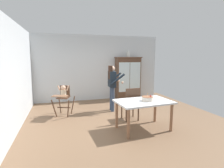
{
  "coord_description": "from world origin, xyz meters",
  "views": [
    {
      "loc": [
        -1.55,
        -4.64,
        1.82
      ],
      "look_at": [
        0.03,
        0.7,
        0.95
      ],
      "focal_mm": 28.04,
      "sensor_mm": 36.0,
      "label": 1
    }
  ],
  "objects_px": {
    "ceramic_vase": "(128,54)",
    "dining_table": "(144,105)",
    "china_cabinet": "(128,78)",
    "adult_person": "(112,83)",
    "high_chair_with_toddler": "(63,95)",
    "birthday_cake": "(147,99)",
    "dining_chair_far_side": "(131,102)"
  },
  "relations": [
    {
      "from": "ceramic_vase",
      "to": "dining_table",
      "type": "height_order",
      "value": "ceramic_vase"
    },
    {
      "from": "dining_table",
      "to": "dining_chair_far_side",
      "type": "distance_m",
      "value": 0.66
    },
    {
      "from": "ceramic_vase",
      "to": "dining_chair_far_side",
      "type": "height_order",
      "value": "ceramic_vase"
    },
    {
      "from": "ceramic_vase",
      "to": "high_chair_with_toddler",
      "type": "bearing_deg",
      "value": -150.94
    },
    {
      "from": "adult_person",
      "to": "dining_chair_far_side",
      "type": "xyz_separation_m",
      "value": [
        0.25,
        -1.07,
        -0.41
      ]
    },
    {
      "from": "ceramic_vase",
      "to": "dining_chair_far_side",
      "type": "relative_size",
      "value": 0.28
    },
    {
      "from": "china_cabinet",
      "to": "ceramic_vase",
      "type": "height_order",
      "value": "ceramic_vase"
    },
    {
      "from": "china_cabinet",
      "to": "ceramic_vase",
      "type": "distance_m",
      "value": 1.02
    },
    {
      "from": "ceramic_vase",
      "to": "dining_table",
      "type": "xyz_separation_m",
      "value": [
        -0.83,
        -3.19,
        -1.29
      ]
    },
    {
      "from": "high_chair_with_toddler",
      "to": "birthday_cake",
      "type": "distance_m",
      "value": 2.62
    },
    {
      "from": "high_chair_with_toddler",
      "to": "birthday_cake",
      "type": "height_order",
      "value": "high_chair_with_toddler"
    },
    {
      "from": "high_chair_with_toddler",
      "to": "dining_chair_far_side",
      "type": "xyz_separation_m",
      "value": [
        1.84,
        -1.03,
        -0.1
      ]
    },
    {
      "from": "china_cabinet",
      "to": "ceramic_vase",
      "type": "bearing_deg",
      "value": 163.5
    },
    {
      "from": "ceramic_vase",
      "to": "adult_person",
      "type": "bearing_deg",
      "value": -127.53
    },
    {
      "from": "ceramic_vase",
      "to": "dining_table",
      "type": "distance_m",
      "value": 3.54
    },
    {
      "from": "china_cabinet",
      "to": "high_chair_with_toddler",
      "type": "relative_size",
      "value": 1.9
    },
    {
      "from": "ceramic_vase",
      "to": "dining_chair_far_side",
      "type": "bearing_deg",
      "value": -109.13
    },
    {
      "from": "birthday_cake",
      "to": "dining_table",
      "type": "bearing_deg",
      "value": 163.96
    },
    {
      "from": "china_cabinet",
      "to": "adult_person",
      "type": "relative_size",
      "value": 1.18
    },
    {
      "from": "china_cabinet",
      "to": "adult_person",
      "type": "bearing_deg",
      "value": -127.9
    },
    {
      "from": "high_chair_with_toddler",
      "to": "china_cabinet",
      "type": "bearing_deg",
      "value": 51.07
    },
    {
      "from": "ceramic_vase",
      "to": "dining_table",
      "type": "bearing_deg",
      "value": -104.54
    },
    {
      "from": "dining_table",
      "to": "adult_person",
      "type": "bearing_deg",
      "value": 100.07
    },
    {
      "from": "adult_person",
      "to": "dining_chair_far_side",
      "type": "distance_m",
      "value": 1.17
    },
    {
      "from": "china_cabinet",
      "to": "dining_chair_far_side",
      "type": "height_order",
      "value": "china_cabinet"
    },
    {
      "from": "dining_chair_far_side",
      "to": "dining_table",
      "type": "bearing_deg",
      "value": 94.24
    },
    {
      "from": "adult_person",
      "to": "birthday_cake",
      "type": "relative_size",
      "value": 5.47
    },
    {
      "from": "china_cabinet",
      "to": "high_chair_with_toddler",
      "type": "height_order",
      "value": "china_cabinet"
    },
    {
      "from": "high_chair_with_toddler",
      "to": "birthday_cake",
      "type": "relative_size",
      "value": 3.39
    },
    {
      "from": "ceramic_vase",
      "to": "high_chair_with_toddler",
      "type": "relative_size",
      "value": 0.28
    },
    {
      "from": "birthday_cake",
      "to": "ceramic_vase",
      "type": "bearing_deg",
      "value": 77.03
    },
    {
      "from": "high_chair_with_toddler",
      "to": "dining_table",
      "type": "relative_size",
      "value": 0.68
    }
  ]
}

